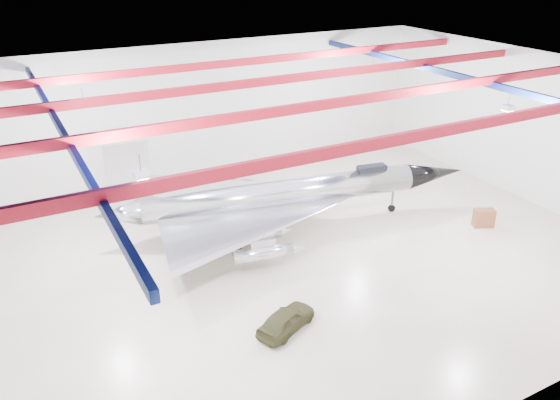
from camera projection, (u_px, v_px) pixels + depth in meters
floor at (291, 257)px, 34.04m from camera, size 40.00×40.00×0.00m
wall_back at (200, 112)px, 43.69m from camera, size 40.00×0.00×40.00m
wall_right at (527, 127)px, 40.27m from camera, size 0.00×30.00×30.00m
ceiling at (292, 81)px, 29.38m from camera, size 40.00×40.00×0.00m
ceiling_structure at (292, 94)px, 29.67m from camera, size 39.50×29.50×1.08m
jet_aircraft at (282, 197)px, 36.62m from camera, size 25.89×17.40×7.11m
jeep at (286, 320)px, 27.36m from camera, size 3.82×2.77×1.21m
desk at (484, 218)px, 37.50m from camera, size 1.54×1.19×1.26m
crate_ply at (215, 226)px, 37.34m from camera, size 0.72×0.65×0.41m
toolbox_red at (237, 215)px, 38.89m from camera, size 0.52×0.44×0.34m
engine_drum at (248, 239)px, 35.64m from camera, size 0.59×0.59×0.43m
parts_bin at (295, 197)px, 41.60m from camera, size 0.69×0.61×0.41m
crate_small at (186, 227)px, 37.43m from camera, size 0.41×0.35×0.25m
tool_chest at (304, 209)px, 39.87m from camera, size 0.52×0.52×0.36m
oil_barrel at (222, 245)px, 34.98m from camera, size 0.70×0.62×0.41m
spares_box at (280, 196)px, 41.79m from camera, size 0.60×0.60×0.41m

